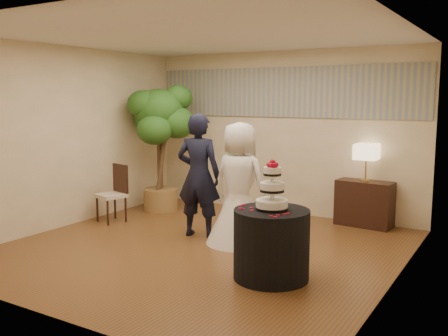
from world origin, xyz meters
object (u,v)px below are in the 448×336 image
Objects in this scene: groom at (199,175)px; table_lamp at (366,163)px; console at (364,203)px; ficus_tree at (160,147)px; side_chair at (111,194)px; wedding_cake at (272,185)px; cake_table at (271,244)px; bride at (239,183)px.

table_lamp is (1.91, 1.82, 0.11)m from groom.
console is at bearing -148.36° from groom.
side_chair is (-0.15, -1.09, -0.67)m from ficus_tree.
side_chair is at bearing -98.04° from ficus_tree.
table_lamp is (0.25, 2.84, -0.06)m from wedding_cake.
cake_table is 0.91× the size of side_chair.
cake_table is at bearing 137.02° from bride.
groom reaches higher than wedding_cake.
ficus_tree reaches higher than side_chair.
bride is 2.25m from console.
groom is at bearing -136.32° from table_lamp.
groom is 3.21× the size of wedding_cake.
bride is 3.01× the size of wedding_cake.
bride is 1.99× the size of cake_table.
cake_table is at bearing -89.84° from console.
table_lamp is (0.25, 2.84, 0.61)m from cake_table.
groom is 2.12× the size of cake_table.
groom is 2.69m from console.
console is at bearing -121.19° from bride.
bride is 1.49m from cake_table.
wedding_cake is 0.65× the size of console.
bride reaches higher than side_chair.
groom is 0.79× the size of ficus_tree.
groom is 0.67m from bride.
table_lamp is at bearing -148.36° from groom.
side_chair is at bearing -10.47° from groom.
cake_table is (1.66, -1.01, -0.51)m from groom.
side_chair is (-3.34, 0.97, -0.60)m from wedding_cake.
bride is (0.67, 0.01, -0.06)m from groom.
wedding_cake is 2.85m from table_lamp.
side_chair is at bearing -152.53° from table_lamp.
groom is 2.64m from table_lamp.
side_chair is (-2.36, -0.05, -0.38)m from bride.
groom is 2.08× the size of console.
ficus_tree reaches higher than cake_table.
groom is 1.87m from ficus_tree.
ficus_tree is at bearing -161.96° from console.
ficus_tree reaches higher than bride.
wedding_cake is at bearing -95.12° from table_lamp.
ficus_tree is (-3.19, 2.06, 0.75)m from cake_table.
cake_table is at bearing -32.83° from ficus_tree.
wedding_cake is 3.53m from side_chair.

